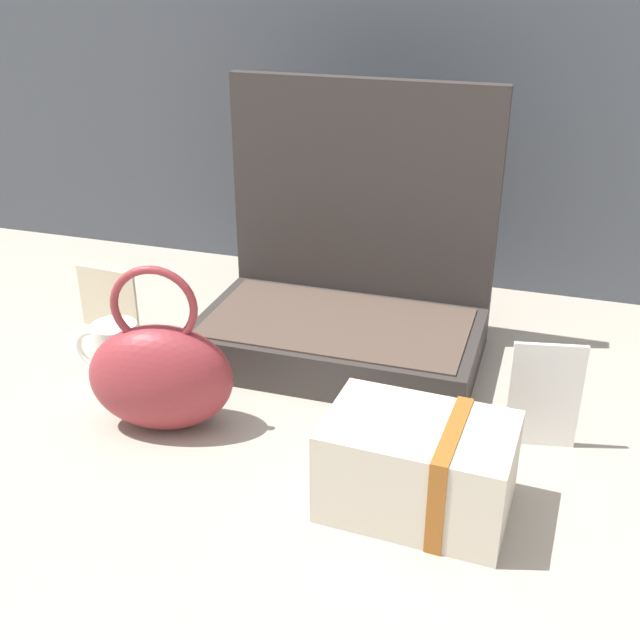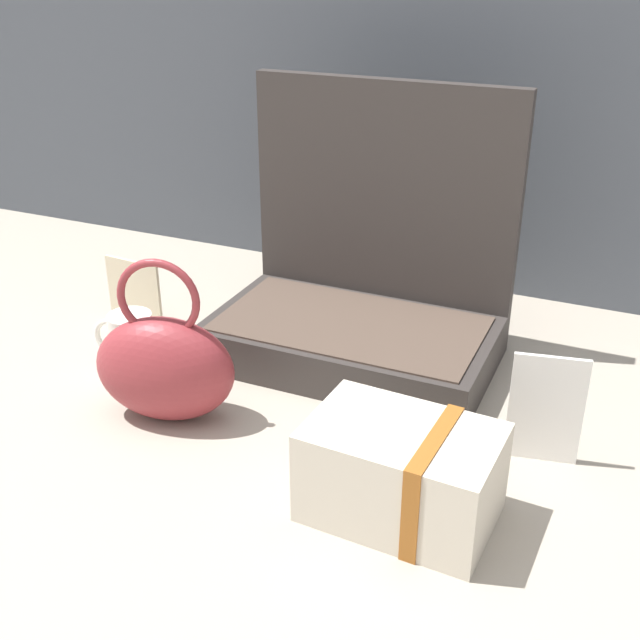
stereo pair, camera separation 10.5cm
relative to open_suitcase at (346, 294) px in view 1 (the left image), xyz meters
name	(u,v)px [view 1 (the left image)]	position (x,y,z in m)	size (l,w,h in m)	color
ground_plane	(344,421)	(0.06, -0.22, -0.10)	(6.00, 6.00, 0.00)	#9E9384
open_suitcase	(346,294)	(0.00, 0.00, 0.00)	(0.45, 0.28, 0.43)	#332D2B
teal_pouch_handbag	(161,375)	(-0.18, -0.30, -0.02)	(0.22, 0.15, 0.25)	maroon
cream_toiletry_bag	(420,467)	(0.20, -0.37, -0.04)	(0.23, 0.15, 0.12)	beige
coffee_mug	(115,352)	(-0.31, -0.21, -0.05)	(0.11, 0.07, 0.10)	silver
info_card_left	(545,396)	(0.33, -0.19, -0.02)	(0.09, 0.01, 0.15)	white
poster_card_right	(108,299)	(-0.42, -0.05, -0.04)	(0.12, 0.01, 0.11)	beige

